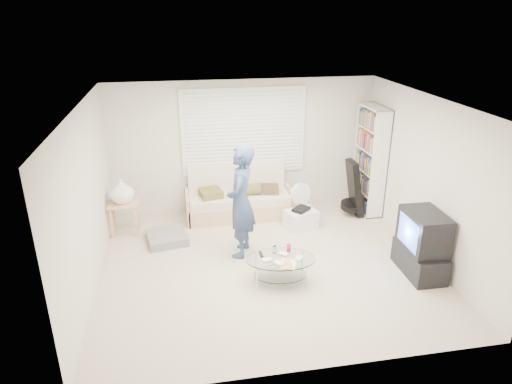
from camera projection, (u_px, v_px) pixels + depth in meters
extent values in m
plane|color=#C2AF96|center=(266.00, 265.00, 7.05)|extent=(5.00, 5.00, 0.00)
cube|color=beige|center=(243.00, 146.00, 8.63)|extent=(5.00, 0.02, 2.50)
cube|color=beige|center=(312.00, 272.00, 4.53)|extent=(5.00, 0.02, 2.50)
cube|color=beige|center=(86.00, 202.00, 6.17)|extent=(0.02, 4.50, 2.50)
cube|color=beige|center=(427.00, 179.00, 6.99)|extent=(0.02, 4.50, 2.50)
cube|color=white|center=(268.00, 103.00, 6.11)|extent=(5.00, 4.50, 0.02)
cube|color=white|center=(244.00, 131.00, 8.49)|extent=(2.32, 0.06, 1.62)
cube|color=black|center=(244.00, 131.00, 8.48)|extent=(2.20, 0.01, 1.50)
cube|color=silver|center=(244.00, 132.00, 8.46)|extent=(2.16, 0.04, 1.50)
cube|color=silver|center=(244.00, 132.00, 8.47)|extent=(2.32, 0.08, 1.62)
cube|color=tan|center=(239.00, 209.00, 8.64)|extent=(1.92, 0.77, 0.31)
cube|color=beige|center=(239.00, 198.00, 8.53)|extent=(1.84, 0.71, 0.15)
cube|color=beige|center=(236.00, 177.00, 8.72)|extent=(1.84, 0.21, 0.59)
cube|color=tan|center=(188.00, 207.00, 8.44)|extent=(0.06, 0.77, 0.54)
cube|color=tan|center=(288.00, 200.00, 8.75)|extent=(0.06, 0.77, 0.54)
cube|color=brown|center=(211.00, 193.00, 8.36)|extent=(0.46, 0.46, 0.13)
cylinder|color=brown|center=(247.00, 189.00, 8.43)|extent=(0.48, 0.21, 0.21)
cube|color=#462E23|center=(269.00, 189.00, 8.58)|extent=(0.40, 0.40, 0.12)
cube|color=slate|center=(167.00, 237.00, 7.73)|extent=(0.74, 0.74, 0.14)
cube|color=tan|center=(123.00, 203.00, 7.84)|extent=(0.51, 0.41, 0.04)
cube|color=tan|center=(112.00, 223.00, 7.77)|extent=(0.04, 0.04, 0.56)
cube|color=tan|center=(136.00, 221.00, 7.84)|extent=(0.04, 0.04, 0.56)
cube|color=tan|center=(114.00, 216.00, 8.05)|extent=(0.04, 0.04, 0.56)
cube|color=tan|center=(138.00, 214.00, 8.12)|extent=(0.04, 0.04, 0.56)
imported|color=white|center=(122.00, 191.00, 7.75)|extent=(0.41, 0.41, 0.43)
cube|color=white|center=(370.00, 160.00, 8.58)|extent=(0.32, 0.86, 2.04)
cube|color=black|center=(354.00, 188.00, 8.52)|extent=(0.31, 0.39, 1.08)
cylinder|color=black|center=(351.00, 206.00, 8.65)|extent=(0.39, 0.40, 0.17)
cylinder|color=white|center=(300.00, 217.00, 8.63)|extent=(0.28, 0.28, 0.03)
cylinder|color=white|center=(300.00, 208.00, 8.56)|extent=(0.04, 0.04, 0.36)
cylinder|color=white|center=(301.00, 193.00, 8.45)|extent=(0.44, 0.29, 0.42)
cylinder|color=white|center=(301.00, 193.00, 8.45)|extent=(0.13, 0.10, 0.11)
cube|color=white|center=(301.00, 219.00, 8.20)|extent=(0.63, 0.52, 0.33)
cube|color=black|center=(301.00, 209.00, 8.13)|extent=(0.37, 0.36, 0.05)
cube|color=black|center=(419.00, 261.00, 6.78)|extent=(0.50, 0.91, 0.40)
cube|color=black|center=(424.00, 231.00, 6.60)|extent=(0.51, 0.76, 0.58)
cube|color=#5379D8|center=(408.00, 232.00, 6.56)|extent=(0.03, 0.58, 0.44)
ellipsoid|color=silver|center=(281.00, 259.00, 6.50)|extent=(1.08, 0.76, 0.02)
ellipsoid|color=silver|center=(280.00, 274.00, 6.59)|extent=(0.82, 0.58, 0.01)
cylinder|color=silver|center=(257.00, 279.00, 6.37)|extent=(0.03, 0.03, 0.35)
cylinder|color=silver|center=(306.00, 278.00, 6.40)|extent=(0.03, 0.03, 0.35)
cylinder|color=silver|center=(256.00, 264.00, 6.74)|extent=(0.03, 0.03, 0.35)
cylinder|color=silver|center=(302.00, 263.00, 6.77)|extent=(0.03, 0.03, 0.35)
cube|color=white|center=(267.00, 260.00, 6.41)|extent=(0.15, 0.11, 0.04)
cube|color=white|center=(283.00, 254.00, 6.57)|extent=(0.16, 0.16, 0.04)
cube|color=white|center=(299.00, 258.00, 6.46)|extent=(0.16, 0.16, 0.04)
cube|color=white|center=(279.00, 263.00, 6.33)|extent=(0.16, 0.16, 0.04)
cylinder|color=silver|center=(275.00, 249.00, 6.62)|extent=(0.06, 0.06, 0.11)
cylinder|color=red|center=(289.00, 248.00, 6.65)|extent=(0.06, 0.06, 0.12)
cube|color=black|center=(261.00, 254.00, 6.58)|extent=(0.05, 0.16, 0.02)
cube|color=white|center=(288.00, 264.00, 6.34)|extent=(0.28, 0.32, 0.01)
cube|color=tan|center=(285.00, 264.00, 6.32)|extent=(0.19, 0.25, 0.01)
imported|color=navy|center=(241.00, 202.00, 7.04)|extent=(0.62, 0.77, 1.81)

